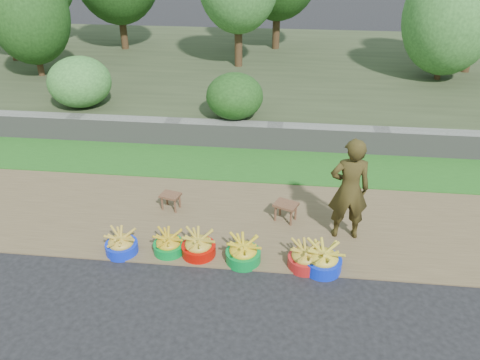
# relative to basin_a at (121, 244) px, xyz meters

# --- Properties ---
(ground_plane) EXTENTS (120.00, 120.00, 0.00)m
(ground_plane) POSITION_rel_basin_a_xyz_m (2.12, -0.21, -0.16)
(ground_plane) COLOR black
(ground_plane) RESTS_ON ground
(dirt_shoulder) EXTENTS (80.00, 2.50, 0.02)m
(dirt_shoulder) POSITION_rel_basin_a_xyz_m (2.12, 1.04, -0.15)
(dirt_shoulder) COLOR brown
(dirt_shoulder) RESTS_ON ground
(grass_verge) EXTENTS (80.00, 1.50, 0.04)m
(grass_verge) POSITION_rel_basin_a_xyz_m (2.12, 3.04, -0.14)
(grass_verge) COLOR #24621C
(grass_verge) RESTS_ON ground
(retaining_wall) EXTENTS (80.00, 0.35, 0.55)m
(retaining_wall) POSITION_rel_basin_a_xyz_m (2.12, 3.89, 0.11)
(retaining_wall) COLOR slate
(retaining_wall) RESTS_ON ground
(earth_bank) EXTENTS (80.00, 10.00, 0.50)m
(earth_bank) POSITION_rel_basin_a_xyz_m (2.12, 8.79, 0.09)
(earth_bank) COLOR #343F25
(earth_bank) RESTS_ON ground
(basin_a) EXTENTS (0.48, 0.48, 0.36)m
(basin_a) POSITION_rel_basin_a_xyz_m (0.00, 0.00, 0.00)
(basin_a) COLOR #0D29D7
(basin_a) RESTS_ON ground
(basin_b) EXTENTS (0.47, 0.47, 0.35)m
(basin_b) POSITION_rel_basin_a_xyz_m (0.70, 0.08, -0.01)
(basin_b) COLOR #02812B
(basin_b) RESTS_ON ground
(basin_c) EXTENTS (0.51, 0.51, 0.38)m
(basin_c) POSITION_rel_basin_a_xyz_m (1.16, 0.07, 0.01)
(basin_c) COLOR #B30C03
(basin_c) RESTS_ON ground
(basin_d) EXTENTS (0.51, 0.51, 0.38)m
(basin_d) POSITION_rel_basin_a_xyz_m (1.83, -0.01, 0.01)
(basin_d) COLOR #047D2D
(basin_d) RESTS_ON ground
(basin_e) EXTENTS (0.49, 0.49, 0.37)m
(basin_e) POSITION_rel_basin_a_xyz_m (2.73, -0.03, 0.00)
(basin_e) COLOR #AD1918
(basin_e) RESTS_ON ground
(basin_f) EXTENTS (0.54, 0.54, 0.40)m
(basin_f) POSITION_rel_basin_a_xyz_m (2.98, -0.06, 0.02)
(basin_f) COLOR #0B28D3
(basin_f) RESTS_ON ground
(stool_left) EXTENTS (0.38, 0.32, 0.29)m
(stool_left) POSITION_rel_basin_a_xyz_m (0.46, 1.24, 0.09)
(stool_left) COLOR brown
(stool_left) RESTS_ON dirt_shoulder
(stool_right) EXTENTS (0.44, 0.40, 0.32)m
(stool_right) POSITION_rel_basin_a_xyz_m (2.42, 1.11, 0.11)
(stool_right) COLOR brown
(stool_right) RESTS_ON dirt_shoulder
(vendor_woman) EXTENTS (0.63, 0.44, 1.67)m
(vendor_woman) POSITION_rel_basin_a_xyz_m (3.35, 0.80, 0.69)
(vendor_woman) COLOR black
(vendor_woman) RESTS_ON dirt_shoulder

